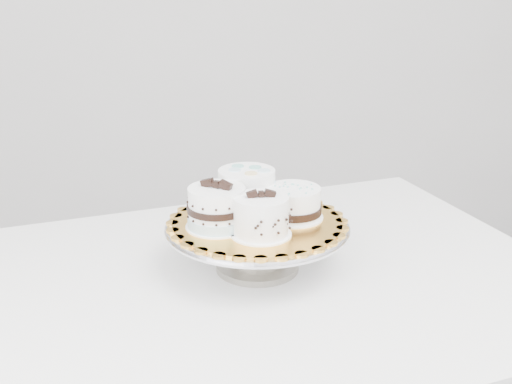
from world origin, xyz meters
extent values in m
cube|color=white|center=(-0.11, 0.23, 0.73)|extent=(1.31, 0.94, 0.04)
cube|color=white|center=(0.42, 0.65, 0.35)|extent=(0.05, 0.05, 0.71)
cylinder|color=gray|center=(-0.05, 0.27, 0.76)|extent=(0.16, 0.16, 0.01)
cylinder|color=gray|center=(-0.05, 0.27, 0.79)|extent=(0.10, 0.10, 0.08)
cylinder|color=silver|center=(-0.05, 0.27, 0.84)|extent=(0.33, 0.33, 0.01)
cylinder|color=silver|center=(-0.05, 0.27, 0.83)|extent=(0.34, 0.34, 0.00)
cylinder|color=orange|center=(-0.05, 0.27, 0.84)|extent=(0.41, 0.41, 0.00)
cylinder|color=white|center=(-0.06, 0.20, 0.85)|extent=(0.11, 0.11, 0.00)
cylinder|color=white|center=(-0.06, 0.20, 0.88)|extent=(0.11, 0.11, 0.07)
cylinder|color=white|center=(-0.12, 0.26, 0.85)|extent=(0.11, 0.11, 0.00)
cylinder|color=white|center=(-0.12, 0.26, 0.89)|extent=(0.14, 0.14, 0.07)
cylinder|color=silver|center=(-0.12, 0.26, 0.86)|extent=(0.11, 0.11, 0.02)
cylinder|color=black|center=(-0.12, 0.26, 0.88)|extent=(0.11, 0.11, 0.01)
cylinder|color=white|center=(-0.05, 0.33, 0.85)|extent=(0.12, 0.12, 0.00)
cylinder|color=white|center=(-0.05, 0.33, 0.89)|extent=(0.14, 0.14, 0.08)
cylinder|color=white|center=(0.02, 0.27, 0.85)|extent=(0.11, 0.11, 0.00)
cylinder|color=white|center=(0.02, 0.27, 0.88)|extent=(0.13, 0.13, 0.06)
cylinder|color=black|center=(0.02, 0.27, 0.86)|extent=(0.11, 0.11, 0.01)
camera|label=1|loc=(-0.33, -0.79, 1.30)|focal=45.00mm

